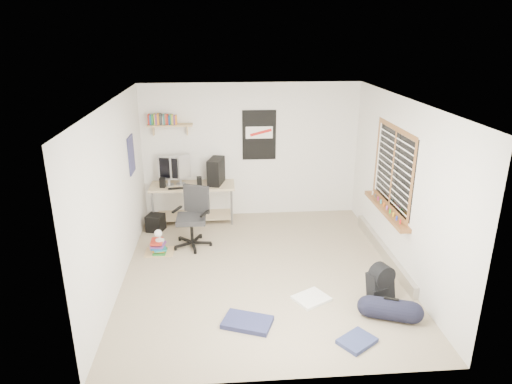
{
  "coord_description": "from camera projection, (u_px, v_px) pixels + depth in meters",
  "views": [
    {
      "loc": [
        -0.56,
        -5.96,
        3.38
      ],
      "look_at": [
        -0.05,
        0.43,
        1.09
      ],
      "focal_mm": 32.0,
      "sensor_mm": 36.0,
      "label": 1
    }
  ],
  "objects": [
    {
      "name": "left_wall",
      "position": [
        116.0,
        195.0,
        6.21
      ],
      "size": [
        0.01,
        4.5,
        2.5
      ],
      "primitive_type": "cube",
      "color": "silver",
      "rests_on": "ground"
    },
    {
      "name": "pc_tower",
      "position": [
        216.0,
        172.0,
        8.29
      ],
      "size": [
        0.33,
        0.51,
        0.49
      ],
      "primitive_type": "cube",
      "rotation": [
        0.0,
        0.0,
        -0.26
      ],
      "color": "black",
      "rests_on": "desk"
    },
    {
      "name": "tshirt",
      "position": [
        311.0,
        298.0,
        6.04
      ],
      "size": [
        0.55,
        0.53,
        0.04
      ],
      "primitive_type": "cube",
      "rotation": [
        0.0,
        0.0,
        0.53
      ],
      "color": "white",
      "rests_on": "floor"
    },
    {
      "name": "jeans_a",
      "position": [
        247.0,
        322.0,
        5.53
      ],
      "size": [
        0.67,
        0.55,
        0.06
      ],
      "primitive_type": "cube",
      "rotation": [
        0.0,
        0.0,
        -0.37
      ],
      "color": "#22274E",
      "rests_on": "floor"
    },
    {
      "name": "speaker_left",
      "position": [
        163.0,
        183.0,
        8.13
      ],
      "size": [
        0.11,
        0.11,
        0.2
      ],
      "primitive_type": "cube",
      "rotation": [
        0.0,
        0.0,
        -0.11
      ],
      "color": "black",
      "rests_on": "desk"
    },
    {
      "name": "wall_shelf",
      "position": [
        170.0,
        125.0,
        8.08
      ],
      "size": [
        0.8,
        0.22,
        0.24
      ],
      "primitive_type": "cube",
      "color": "tan",
      "rests_on": "back_wall"
    },
    {
      "name": "backpack",
      "position": [
        380.0,
        287.0,
        5.96
      ],
      "size": [
        0.39,
        0.35,
        0.42
      ],
      "primitive_type": "cube",
      "rotation": [
        0.0,
        0.0,
        0.36
      ],
      "color": "black",
      "rests_on": "floor"
    },
    {
      "name": "window",
      "position": [
        392.0,
        168.0,
        6.72
      ],
      "size": [
        0.1,
        1.5,
        1.26
      ],
      "primitive_type": "cube",
      "color": "brown",
      "rests_on": "right_wall"
    },
    {
      "name": "desk",
      "position": [
        193.0,
        202.0,
        8.45
      ],
      "size": [
        1.54,
        0.7,
        0.7
      ],
      "primitive_type": "cube",
      "rotation": [
        0.0,
        0.0,
        -0.02
      ],
      "color": "tan",
      "rests_on": "floor"
    },
    {
      "name": "back_wall",
      "position": [
        251.0,
        151.0,
        8.47
      ],
      "size": [
        4.0,
        0.01,
        2.5
      ],
      "primitive_type": "cube",
      "color": "silver",
      "rests_on": "ground"
    },
    {
      "name": "subwoofer",
      "position": [
        156.0,
        223.0,
        8.09
      ],
      "size": [
        0.35,
        0.35,
        0.31
      ],
      "primitive_type": "cube",
      "rotation": [
        0.0,
        0.0,
        -0.3
      ],
      "color": "black",
      "rests_on": "floor"
    },
    {
      "name": "duffel_bag",
      "position": [
        390.0,
        309.0,
        5.6
      ],
      "size": [
        0.35,
        0.35,
        0.54
      ],
      "primitive_type": "cylinder",
      "rotation": [
        0.0,
        0.0,
        -0.35
      ],
      "color": "black",
      "rests_on": "floor"
    },
    {
      "name": "speaker_right",
      "position": [
        199.0,
        181.0,
        8.26
      ],
      "size": [
        0.1,
        0.1,
        0.17
      ],
      "primitive_type": "cube",
      "rotation": [
        0.0,
        0.0,
        0.1
      ],
      "color": "black",
      "rests_on": "desk"
    },
    {
      "name": "poster_back_wall",
      "position": [
        259.0,
        135.0,
        8.36
      ],
      "size": [
        0.62,
        0.03,
        0.92
      ],
      "primitive_type": "cube",
      "color": "black",
      "rests_on": "back_wall"
    },
    {
      "name": "ceiling",
      "position": [
        263.0,
        101.0,
        5.93
      ],
      "size": [
        4.0,
        4.5,
        0.01
      ],
      "primitive_type": "cube",
      "color": "white",
      "rests_on": "ground"
    },
    {
      "name": "floor",
      "position": [
        262.0,
        271.0,
        6.78
      ],
      "size": [
        4.0,
        4.5,
        0.01
      ],
      "primitive_type": "cube",
      "color": "gray",
      "rests_on": "ground"
    },
    {
      "name": "baseboard_heater",
      "position": [
        384.0,
        251.0,
        7.18
      ],
      "size": [
        0.08,
        2.5,
        0.18
      ],
      "primitive_type": "cube",
      "color": "#B7B2A8",
      "rests_on": "floor"
    },
    {
      "name": "office_chair",
      "position": [
        191.0,
        218.0,
        7.4
      ],
      "size": [
        0.86,
        0.86,
        0.99
      ],
      "primitive_type": "cube",
      "rotation": [
        0.0,
        0.0,
        -0.43
      ],
      "color": "#252527",
      "rests_on": "floor"
    },
    {
      "name": "right_wall",
      "position": [
        402.0,
        188.0,
        6.51
      ],
      "size": [
        0.01,
        4.5,
        2.5
      ],
      "primitive_type": "cube",
      "color": "silver",
      "rests_on": "ground"
    },
    {
      "name": "monitor_left",
      "position": [
        169.0,
        175.0,
        8.2
      ],
      "size": [
        0.4,
        0.2,
        0.42
      ],
      "primitive_type": "cube",
      "rotation": [
        0.0,
        0.0,
        -0.29
      ],
      "color": "#A0A1A5",
      "rests_on": "desk"
    },
    {
      "name": "monitor_right",
      "position": [
        180.0,
        174.0,
        8.25
      ],
      "size": [
        0.39,
        0.24,
        0.42
      ],
      "primitive_type": "cube",
      "rotation": [
        0.0,
        0.0,
        0.39
      ],
      "color": "#939297",
      "rests_on": "desk"
    },
    {
      "name": "desk_lamp",
      "position": [
        159.0,
        231.0,
        7.19
      ],
      "size": [
        0.21,
        0.26,
        0.22
      ],
      "primitive_type": "cube",
      "rotation": [
        0.0,
        0.0,
        -0.39
      ],
      "color": "silver",
      "rests_on": "book_stack"
    },
    {
      "name": "keyboard",
      "position": [
        178.0,
        189.0,
        8.11
      ],
      "size": [
        0.37,
        0.17,
        0.02
      ],
      "primitive_type": "cube",
      "rotation": [
        0.0,
        0.0,
        0.13
      ],
      "color": "black",
      "rests_on": "desk"
    },
    {
      "name": "poster_left_wall",
      "position": [
        131.0,
        155.0,
        7.25
      ],
      "size": [
        0.02,
        0.42,
        0.6
      ],
      "primitive_type": "cube",
      "color": "navy",
      "rests_on": "left_wall"
    },
    {
      "name": "book_stack",
      "position": [
        159.0,
        244.0,
        7.28
      ],
      "size": [
        0.58,
        0.53,
        0.32
      ],
      "primitive_type": "cube",
      "rotation": [
        0.0,
        0.0,
        -0.41
      ],
      "color": "olive",
      "rests_on": "floor"
    },
    {
      "name": "jeans_b",
      "position": [
        357.0,
        341.0,
        5.21
      ],
      "size": [
        0.51,
        0.48,
        0.05
      ],
      "primitive_type": "cube",
      "rotation": [
        0.0,
        0.0,
        0.61
      ],
      "color": "navy",
      "rests_on": "floor"
    }
  ]
}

